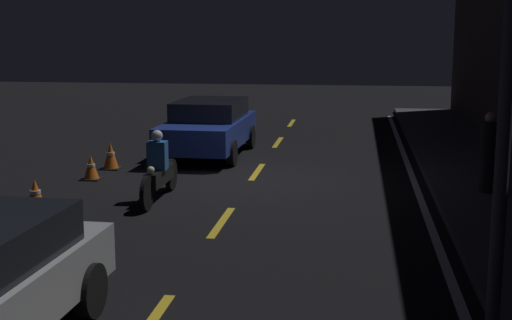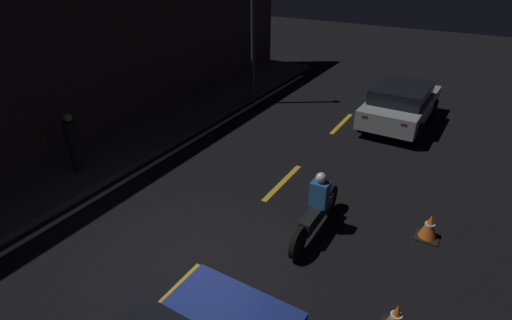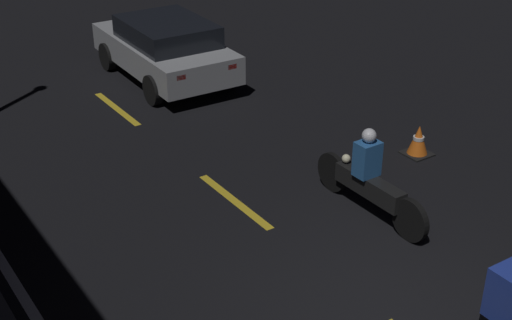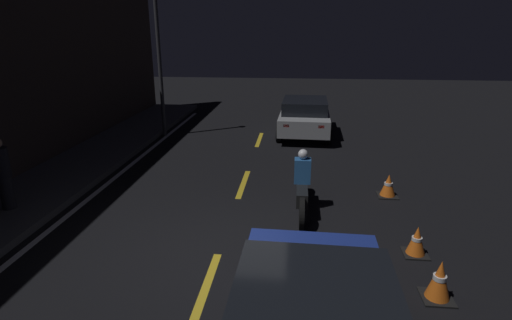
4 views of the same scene
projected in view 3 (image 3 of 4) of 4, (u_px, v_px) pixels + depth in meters
The scene contains 5 objects.
lane_dash_d at pixel (235, 201), 11.35m from camera, with size 2.00×0.14×0.01m.
lane_dash_e at pixel (117, 109), 14.66m from camera, with size 2.00×0.14×0.01m.
hatchback_silver at pixel (165, 47), 15.84m from camera, with size 4.07×2.05×1.39m.
motorcycle at pixel (370, 181), 10.77m from camera, with size 2.41×0.36×1.40m.
traffic_cone_far at pixel (418, 141), 12.69m from camera, with size 0.48×0.48×0.56m.
Camera 3 is at (-4.79, 5.20, 5.79)m, focal length 50.00 mm.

